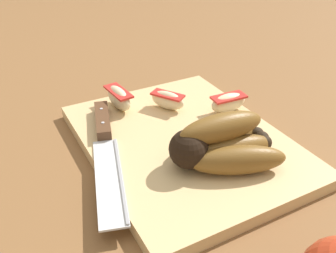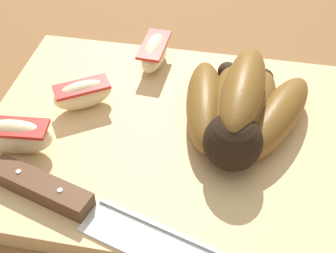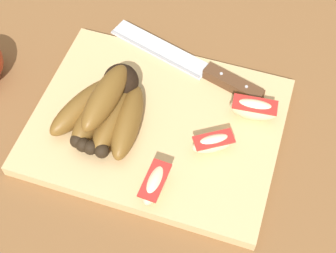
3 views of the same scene
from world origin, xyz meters
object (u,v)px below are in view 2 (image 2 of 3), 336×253
Objects in this scene: chefs_knife at (87,210)px; banana_bunch at (240,110)px; apple_wedge_far at (15,136)px; apple_wedge_near at (83,94)px; apple_wedge_middle at (154,52)px.

banana_bunch is at bearing 47.42° from chefs_knife.
banana_bunch reaches higher than apple_wedge_far.
apple_wedge_near is 0.96× the size of apple_wedge_middle.
banana_bunch is 2.39× the size of apple_wedge_near.
banana_bunch is 0.18m from chefs_knife.
apple_wedge_far is at bearing -122.09° from apple_wedge_middle.
apple_wedge_middle is 0.91× the size of apple_wedge_far.
apple_wedge_near is 0.88× the size of apple_wedge_far.
banana_bunch is at bearing -1.62° from apple_wedge_near.
apple_wedge_near is at bearing -123.92° from apple_wedge_middle.
apple_wedge_middle reaches higher than apple_wedge_near.
banana_bunch is 2.10× the size of apple_wedge_far.
apple_wedge_near is (-0.05, 0.13, 0.01)m from chefs_knife.
banana_bunch reaches higher than apple_wedge_near.
apple_wedge_far is (-0.09, 0.06, 0.01)m from chefs_knife.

